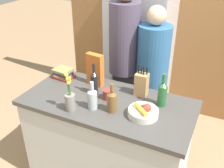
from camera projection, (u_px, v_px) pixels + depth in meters
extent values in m
cube|color=silver|center=(108.00, 144.00, 2.46)|extent=(1.41, 0.68, 0.88)
cube|color=#474442|center=(107.00, 103.00, 2.24)|extent=(1.47, 0.71, 0.04)
cube|color=#9E6B3D|center=(163.00, 14.00, 3.29)|extent=(2.67, 0.12, 2.60)
cube|color=#B7B7BC|center=(140.00, 48.00, 3.24)|extent=(0.72, 0.60, 1.89)
cylinder|color=#B7B7BC|center=(126.00, 48.00, 2.97)|extent=(0.02, 0.02, 1.04)
cylinder|color=silver|center=(143.00, 113.00, 2.03)|extent=(0.24, 0.24, 0.05)
torus|color=silver|center=(143.00, 110.00, 2.02)|extent=(0.24, 0.24, 0.02)
sphere|color=red|center=(144.00, 110.00, 2.02)|extent=(0.08, 0.08, 0.08)
sphere|color=red|center=(147.00, 108.00, 2.02)|extent=(0.07, 0.07, 0.07)
cylinder|color=yellow|center=(141.00, 109.00, 1.99)|extent=(0.14, 0.13, 0.03)
cube|color=tan|center=(141.00, 85.00, 2.27)|extent=(0.11, 0.09, 0.20)
cylinder|color=black|center=(139.00, 69.00, 2.23)|extent=(0.01, 0.01, 0.09)
cylinder|color=black|center=(141.00, 71.00, 2.22)|extent=(0.01, 0.01, 0.07)
cylinder|color=black|center=(144.00, 71.00, 2.20)|extent=(0.01, 0.01, 0.09)
cylinder|color=black|center=(147.00, 71.00, 2.20)|extent=(0.01, 0.01, 0.08)
cylinder|color=gray|center=(70.00, 102.00, 2.08)|extent=(0.08, 0.08, 0.14)
cylinder|color=#477538|center=(70.00, 87.00, 2.01)|extent=(0.01, 0.02, 0.15)
sphere|color=gold|center=(69.00, 78.00, 1.97)|extent=(0.03, 0.03, 0.03)
cylinder|color=#477538|center=(69.00, 88.00, 2.01)|extent=(0.01, 0.01, 0.12)
sphere|color=gold|center=(69.00, 81.00, 1.99)|extent=(0.04, 0.04, 0.04)
cylinder|color=#477538|center=(69.00, 87.00, 2.01)|extent=(0.01, 0.01, 0.13)
sphere|color=gold|center=(69.00, 79.00, 1.99)|extent=(0.04, 0.04, 0.04)
cylinder|color=#477538|center=(68.00, 85.00, 2.00)|extent=(0.01, 0.02, 0.17)
sphere|color=gold|center=(66.00, 75.00, 1.96)|extent=(0.03, 0.03, 0.03)
cylinder|color=#477538|center=(68.00, 87.00, 2.01)|extent=(0.01, 0.01, 0.15)
sphere|color=gold|center=(67.00, 79.00, 1.97)|extent=(0.03, 0.03, 0.03)
cylinder|color=#477538|center=(69.00, 89.00, 2.01)|extent=(0.01, 0.01, 0.11)
sphere|color=gold|center=(69.00, 83.00, 1.98)|extent=(0.03, 0.03, 0.03)
cube|color=orange|center=(95.00, 70.00, 2.41)|extent=(0.17, 0.08, 0.31)
cylinder|color=#99332D|center=(107.00, 94.00, 2.24)|extent=(0.08, 0.08, 0.08)
torus|color=#99332D|center=(110.00, 97.00, 2.20)|extent=(0.06, 0.04, 0.06)
cube|color=maroon|center=(63.00, 77.00, 2.60)|extent=(0.21, 0.16, 0.02)
cube|color=#99844C|center=(64.00, 75.00, 2.59)|extent=(0.18, 0.16, 0.02)
cube|color=#2D334C|center=(63.00, 73.00, 2.58)|extent=(0.16, 0.13, 0.03)
cube|color=#99844C|center=(63.00, 70.00, 2.58)|extent=(0.19, 0.17, 0.02)
cylinder|color=brown|center=(112.00, 103.00, 2.06)|extent=(0.08, 0.08, 0.15)
cone|color=brown|center=(112.00, 93.00, 2.02)|extent=(0.08, 0.08, 0.03)
cylinder|color=brown|center=(112.00, 88.00, 1.99)|extent=(0.03, 0.03, 0.06)
cylinder|color=#B2BCC1|center=(93.00, 100.00, 2.10)|extent=(0.08, 0.08, 0.15)
cone|color=#B2BCC1|center=(92.00, 91.00, 2.05)|extent=(0.08, 0.08, 0.03)
cylinder|color=#B2BCC1|center=(92.00, 86.00, 2.03)|extent=(0.03, 0.03, 0.06)
cylinder|color=black|center=(94.00, 85.00, 2.29)|extent=(0.06, 0.06, 0.18)
cone|color=black|center=(94.00, 74.00, 2.24)|extent=(0.06, 0.06, 0.03)
cylinder|color=black|center=(94.00, 68.00, 2.21)|extent=(0.02, 0.02, 0.08)
cylinder|color=#286633|center=(162.00, 96.00, 2.13)|extent=(0.07, 0.07, 0.18)
cone|color=#286633|center=(163.00, 84.00, 2.08)|extent=(0.07, 0.07, 0.03)
cylinder|color=#286633|center=(164.00, 78.00, 2.05)|extent=(0.03, 0.03, 0.07)
cube|color=#383842|center=(123.00, 105.00, 3.04)|extent=(0.29, 0.25, 0.88)
cylinder|color=#4C4256|center=(125.00, 39.00, 2.65)|extent=(0.32, 0.32, 0.73)
cube|color=#383842|center=(148.00, 114.00, 2.97)|extent=(0.31, 0.27, 0.77)
cylinder|color=#2D6093|center=(153.00, 57.00, 2.62)|extent=(0.33, 0.33, 0.64)
sphere|color=#DBAD89|center=(157.00, 15.00, 2.42)|extent=(0.19, 0.19, 0.19)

